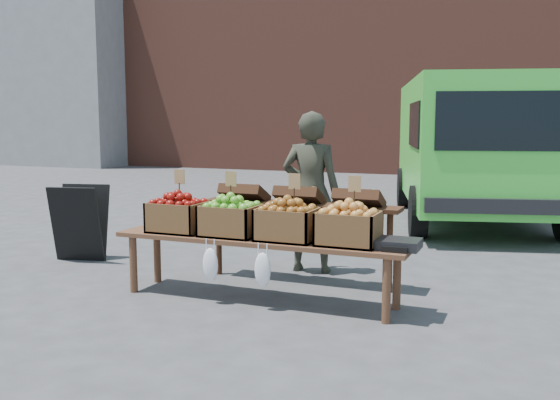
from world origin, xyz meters
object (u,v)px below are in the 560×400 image
at_px(delivery_van, 474,152).
at_px(vendor, 311,192).
at_px(crate_golden_apples, 178,217).
at_px(crate_russet_pears, 231,220).
at_px(crate_red_apples, 287,224).
at_px(back_table, 300,231).
at_px(chalkboard_sign, 80,222).
at_px(weighing_scale, 399,244).
at_px(display_bench, 259,269).
at_px(crate_green_apples, 349,228).

bearing_deg(delivery_van, vendor, -121.94).
distance_m(vendor, crate_golden_apples, 1.51).
bearing_deg(crate_golden_apples, delivery_van, 67.80).
height_order(crate_russet_pears, crate_red_apples, same).
xyz_separation_m(back_table, crate_russet_pears, (-0.39, -0.72, 0.19)).
distance_m(chalkboard_sign, weighing_scale, 3.88).
distance_m(delivery_van, chalkboard_sign, 6.09).
xyz_separation_m(chalkboard_sign, weighing_scale, (3.82, -0.70, 0.17)).
distance_m(back_table, display_bench, 0.77).
distance_m(back_table, crate_golden_apples, 1.20).
bearing_deg(weighing_scale, vendor, 134.45).
relative_size(chalkboard_sign, crate_green_apples, 1.76).
bearing_deg(crate_red_apples, crate_green_apples, 0.00).
bearing_deg(crate_green_apples, crate_golden_apples, 180.00).
distance_m(vendor, crate_red_apples, 1.23).
relative_size(display_bench, weighing_scale, 7.94).
bearing_deg(back_table, crate_green_apples, -45.55).
bearing_deg(crate_russet_pears, chalkboard_sign, 163.10).
bearing_deg(crate_golden_apples, back_table, 37.34).
relative_size(crate_golden_apples, crate_red_apples, 1.00).
relative_size(crate_golden_apples, crate_russet_pears, 1.00).
bearing_deg(display_bench, crate_russet_pears, 180.00).
bearing_deg(crate_golden_apples, display_bench, 0.00).
relative_size(delivery_van, crate_red_apples, 9.88).
height_order(chalkboard_sign, back_table, back_table).
distance_m(delivery_van, vendor, 4.31).
bearing_deg(vendor, crate_green_apples, 116.55).
bearing_deg(display_bench, weighing_scale, 0.00).
xyz_separation_m(delivery_van, vendor, (-1.28, -4.11, -0.26)).
xyz_separation_m(display_bench, crate_russet_pears, (-0.27, 0.00, 0.42)).
height_order(delivery_van, chalkboard_sign, delivery_van).
xyz_separation_m(chalkboard_sign, crate_russet_pears, (2.29, -0.70, 0.27)).
height_order(vendor, crate_red_apples, vendor).
height_order(back_table, crate_russet_pears, back_table).
distance_m(crate_green_apples, weighing_scale, 0.44).
relative_size(vendor, crate_green_apples, 3.41).
relative_size(back_table, crate_golden_apples, 4.20).
bearing_deg(crate_russet_pears, crate_red_apples, 0.00).
xyz_separation_m(chalkboard_sign, crate_red_apples, (2.84, -0.70, 0.27)).
bearing_deg(chalkboard_sign, delivery_van, 36.34).
relative_size(crate_russet_pears, crate_red_apples, 1.00).
relative_size(delivery_van, back_table, 2.35).
bearing_deg(crate_russet_pears, delivery_van, 73.06).
bearing_deg(crate_russet_pears, weighing_scale, 0.00).
bearing_deg(display_bench, crate_golden_apples, 180.00).
distance_m(chalkboard_sign, crate_russet_pears, 2.41).
xyz_separation_m(delivery_van, back_table, (-1.23, -4.60, -0.59)).
distance_m(crate_red_apples, crate_green_apples, 0.55).
relative_size(back_table, weighing_scale, 6.18).
relative_size(back_table, crate_green_apples, 4.20).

